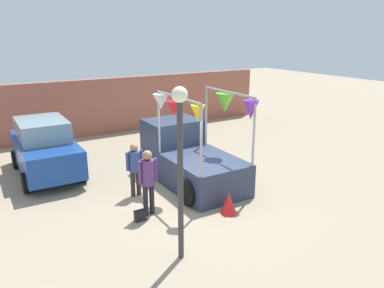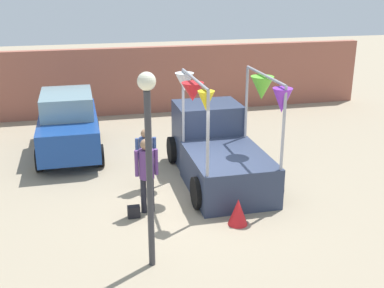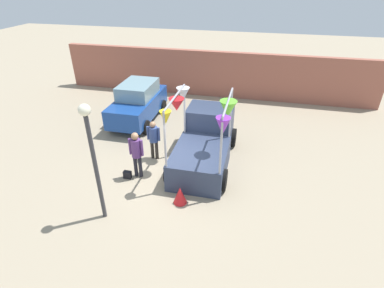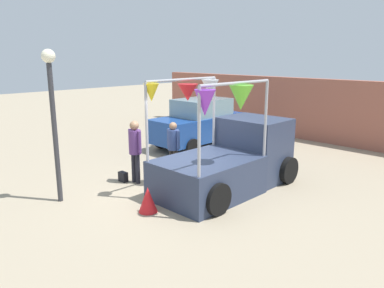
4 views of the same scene
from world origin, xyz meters
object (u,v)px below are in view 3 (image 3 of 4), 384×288
at_px(person_customer, 136,151).
at_px(street_lamp, 92,148).
at_px(handbag, 128,175).
at_px(person_vendor, 154,137).
at_px(folded_kite_bundle_crimson, 180,195).
at_px(vendor_truck, 206,140).
at_px(parked_car, 138,102).

xyz_separation_m(person_customer, street_lamp, (-0.24, -2.16, 1.34)).
bearing_deg(handbag, person_vendor, 70.76).
bearing_deg(person_vendor, person_customer, -97.52).
relative_size(person_customer, folded_kite_bundle_crimson, 2.97).
bearing_deg(vendor_truck, parked_car, 144.31).
distance_m(person_customer, street_lamp, 2.55).
distance_m(parked_car, person_vendor, 3.70).
bearing_deg(person_customer, folded_kite_bundle_crimson, -29.66).
bearing_deg(handbag, parked_car, 106.58).
height_order(vendor_truck, person_vendor, vendor_truck).
height_order(person_vendor, handbag, person_vendor).
distance_m(handbag, folded_kite_bundle_crimson, 2.35).
xyz_separation_m(vendor_truck, person_vendor, (-1.96, -0.39, 0.11)).
relative_size(parked_car, handbag, 14.29).
distance_m(person_customer, folded_kite_bundle_crimson, 2.25).
height_order(person_vendor, street_lamp, street_lamp).
relative_size(vendor_truck, street_lamp, 1.09).
xyz_separation_m(vendor_truck, handbag, (-2.48, -1.88, -0.72)).
bearing_deg(handbag, person_customer, 29.74).
bearing_deg(street_lamp, handbag, 93.16).
distance_m(vendor_truck, street_lamp, 4.78).
relative_size(street_lamp, folded_kite_bundle_crimson, 6.14).
height_order(person_customer, street_lamp, street_lamp).
height_order(vendor_truck, folded_kite_bundle_crimson, vendor_truck).
relative_size(person_customer, person_vendor, 1.11).
bearing_deg(person_customer, person_vendor, 82.48).
height_order(handbag, street_lamp, street_lamp).
distance_m(parked_car, handbag, 4.93).
bearing_deg(vendor_truck, person_vendor, -168.83).
distance_m(person_vendor, folded_kite_bundle_crimson, 2.95).
bearing_deg(vendor_truck, folded_kite_bundle_crimson, -96.23).
height_order(person_customer, folded_kite_bundle_crimson, person_customer).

